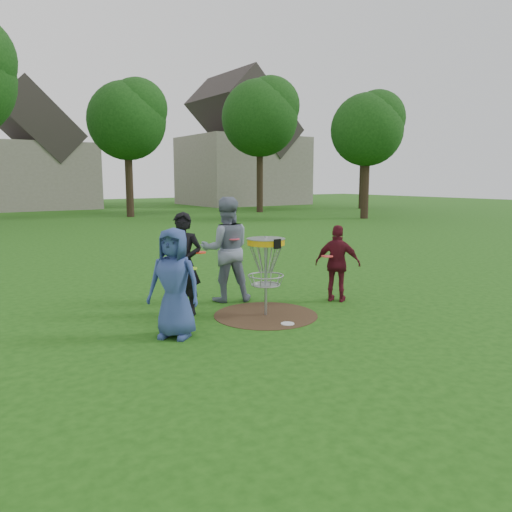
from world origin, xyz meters
TOP-DOWN VIEW (x-y plane):
  - ground at (0.00, 0.00)m, footprint 100.00×100.00m
  - dirt_patch at (0.00, 0.00)m, footprint 1.80×1.80m
  - player_blue at (-1.80, -0.22)m, footprint 0.92×0.95m
  - player_black at (-1.14, 0.84)m, footprint 0.75×0.77m
  - player_grey at (-0.02, 1.30)m, footprint 1.19×1.07m
  - player_maroon at (1.72, 0.05)m, footprint 0.81×0.91m
  - disc_on_grass at (-0.02, -0.65)m, footprint 0.22×0.22m
  - disc_golf_basket at (0.00, -0.00)m, footprint 0.66×0.67m
  - held_discs at (-0.25, 0.39)m, footprint 3.18×1.42m
  - tree_row at (0.44, 20.67)m, footprint 51.20×17.42m
  - house_row at (4.78, 33.07)m, footprint 44.50×10.65m

SIDE VIEW (x-z plane):
  - ground at x=0.00m, z-range 0.00..0.00m
  - dirt_patch at x=0.00m, z-range 0.00..0.01m
  - disc_on_grass at x=-0.02m, z-range 0.00..0.02m
  - player_maroon at x=1.72m, z-range 0.00..1.47m
  - player_blue at x=-1.80m, z-range 0.00..1.64m
  - player_black at x=-1.14m, z-range 0.00..1.78m
  - player_grey at x=-0.02m, z-range 0.00..2.00m
  - disc_golf_basket at x=0.00m, z-range 0.33..1.71m
  - held_discs at x=-0.25m, z-range 0.89..1.23m
  - house_row at x=4.78m, z-range -1.67..9.95m
  - tree_row at x=0.44m, z-range 1.26..11.16m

